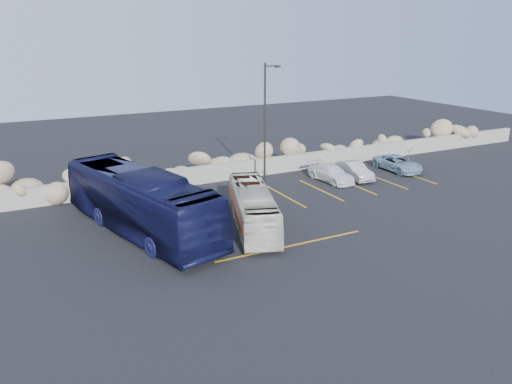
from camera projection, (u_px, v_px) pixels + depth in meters
name	position (u px, v px, depth m)	size (l,w,h in m)	color
ground	(311.00, 243.00, 24.24)	(90.00, 90.00, 0.00)	black
seawall	(215.00, 173.00, 34.23)	(60.00, 0.40, 1.20)	gray
riprap_pile	(208.00, 159.00, 35.03)	(54.00, 2.80, 2.60)	#9E8768
parking_lines	(325.00, 198.00, 30.98)	(18.16, 9.36, 0.01)	gold
lamppost	(266.00, 122.00, 32.10)	(1.14, 0.18, 8.00)	#2A2725
vintage_bus	(253.00, 207.00, 26.03)	(1.80, 7.70, 2.14)	beige
tour_coach	(140.00, 202.00, 25.19)	(2.71, 11.60, 3.23)	#101237
car_b	(354.00, 171.00, 34.88)	(1.23, 3.53, 1.16)	#B8B9BD
car_c	(331.00, 173.00, 34.29)	(1.56, 3.84, 1.11)	white
car_d	(398.00, 163.00, 36.88)	(1.85, 4.01, 1.12)	#7D9CB2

